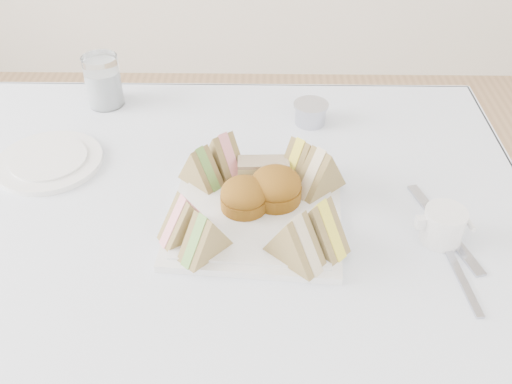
{
  "coord_description": "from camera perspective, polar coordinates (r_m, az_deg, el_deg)",
  "views": [
    {
      "loc": [
        0.07,
        -0.59,
        1.34
      ],
      "look_at": [
        0.06,
        0.08,
        0.8
      ],
      "focal_mm": 40.0,
      "sensor_mm": 36.0,
      "label": 1
    }
  ],
  "objects": [
    {
      "name": "sandwich_br_b",
      "position": [
        0.94,
        4.4,
        3.42
      ],
      "size": [
        0.08,
        0.09,
        0.07
      ],
      "primitive_type": null,
      "rotation": [
        0.0,
        0.0,
        -2.26
      ],
      "color": "olive",
      "rests_on": "serving_plate"
    },
    {
      "name": "creamer_jug",
      "position": [
        0.89,
        18.22,
        -3.2
      ],
      "size": [
        0.07,
        0.07,
        0.05
      ],
      "primitive_type": "cylinder",
      "rotation": [
        0.0,
        0.0,
        0.15
      ],
      "color": "silver",
      "rests_on": "tablecloth"
    },
    {
      "name": "sandwich_fr_b",
      "position": [
        0.79,
        3.94,
        -4.58
      ],
      "size": [
        0.09,
        0.09,
        0.08
      ],
      "primitive_type": null,
      "rotation": [
        0.0,
        0.0,
        -0.74
      ],
      "color": "olive",
      "rests_on": "serving_plate"
    },
    {
      "name": "side_plate",
      "position": [
        1.07,
        -19.97,
        2.88
      ],
      "size": [
        0.2,
        0.2,
        0.01
      ],
      "primitive_type": "cylinder",
      "rotation": [
        0.0,
        0.0,
        0.06
      ],
      "color": "silver",
      "rests_on": "tablecloth"
    },
    {
      "name": "scone_right",
      "position": [
        0.89,
        1.97,
        0.51
      ],
      "size": [
        0.1,
        0.1,
        0.05
      ],
      "primitive_type": "cylinder",
      "rotation": [
        0.0,
        0.0,
        0.28
      ],
      "color": "brown",
      "rests_on": "serving_plate"
    },
    {
      "name": "serving_plate",
      "position": [
        0.9,
        0.0,
        -2.18
      ],
      "size": [
        0.28,
        0.28,
        0.01
      ],
      "primitive_type": "cube",
      "rotation": [
        0.0,
        0.0,
        -0.08
      ],
      "color": "silver",
      "rests_on": "tablecloth"
    },
    {
      "name": "water_glass",
      "position": [
        1.2,
        -15.04,
        10.67
      ],
      "size": [
        0.08,
        0.08,
        0.1
      ],
      "primitive_type": "cylinder",
      "rotation": [
        0.0,
        0.0,
        -0.09
      ],
      "color": "white",
      "rests_on": "tablecloth"
    },
    {
      "name": "sandwich_fl_a",
      "position": [
        0.83,
        -7.06,
        -2.42
      ],
      "size": [
        0.09,
        0.08,
        0.07
      ],
      "primitive_type": null,
      "rotation": [
        0.0,
        0.0,
        0.59
      ],
      "color": "olive",
      "rests_on": "serving_plate"
    },
    {
      "name": "sandwich_fr_a",
      "position": [
        0.82,
        6.38,
        -3.09
      ],
      "size": [
        0.09,
        0.09,
        0.08
      ],
      "primitive_type": null,
      "rotation": [
        0.0,
        0.0,
        -0.77
      ],
      "color": "olive",
      "rests_on": "serving_plate"
    },
    {
      "name": "tea_strainer",
      "position": [
        1.12,
        5.47,
        7.75
      ],
      "size": [
        0.09,
        0.09,
        0.04
      ],
      "primitive_type": "cylinder",
      "rotation": [
        0.0,
        0.0,
        0.43
      ],
      "color": "#A8A9B6",
      "rests_on": "tablecloth"
    },
    {
      "name": "sandwich_bl_b",
      "position": [
        0.95,
        -3.28,
        3.91
      ],
      "size": [
        0.08,
        0.09,
        0.08
      ],
      "primitive_type": null,
      "rotation": [
        0.0,
        0.0,
        2.24
      ],
      "color": "olive",
      "rests_on": "serving_plate"
    },
    {
      "name": "sandwich_bl_a",
      "position": [
        0.93,
        -5.59,
        2.66
      ],
      "size": [
        0.08,
        0.08,
        0.07
      ],
      "primitive_type": null,
      "rotation": [
        0.0,
        0.0,
        2.41
      ],
      "color": "olive",
      "rests_on": "serving_plate"
    },
    {
      "name": "sandwich_br_a",
      "position": [
        0.91,
        6.43,
        2.23
      ],
      "size": [
        0.09,
        0.09,
        0.08
      ],
      "primitive_type": null,
      "rotation": [
        0.0,
        0.0,
        -2.4
      ],
      "color": "olive",
      "rests_on": "serving_plate"
    },
    {
      "name": "scone_left",
      "position": [
        0.88,
        -1.19,
        -0.38
      ],
      "size": [
        0.08,
        0.08,
        0.05
      ],
      "primitive_type": "cylinder",
      "rotation": [
        0.0,
        0.0,
        0.08
      ],
      "color": "brown",
      "rests_on": "serving_plate"
    },
    {
      "name": "sandwich_fl_b",
      "position": [
        0.8,
        -5.17,
        -4.22
      ],
      "size": [
        0.08,
        0.08,
        0.07
      ],
      "primitive_type": null,
      "rotation": [
        0.0,
        0.0,
        0.82
      ],
      "color": "olive",
      "rests_on": "serving_plate"
    },
    {
      "name": "knife",
      "position": [
        0.92,
        18.24,
        -3.35
      ],
      "size": [
        0.07,
        0.21,
        0.0
      ],
      "primitive_type": "cube",
      "rotation": [
        0.0,
        0.0,
        0.28
      ],
      "color": "#A8A9B6",
      "rests_on": "tablecloth"
    },
    {
      "name": "pastry_slice",
      "position": [
        0.94,
        0.74,
        2.19
      ],
      "size": [
        0.09,
        0.04,
        0.04
      ],
      "primitive_type": "cube",
      "rotation": [
        0.0,
        0.0,
        0.04
      ],
      "color": "tan",
      "rests_on": "serving_plate"
    },
    {
      "name": "tablecloth",
      "position": [
        0.85,
        -4.13,
        -6.15
      ],
      "size": [
        1.02,
        1.02,
        0.01
      ],
      "primitive_type": "cube",
      "color": "white",
      "rests_on": "table"
    },
    {
      "name": "fork",
      "position": [
        0.87,
        19.22,
        -6.77
      ],
      "size": [
        0.03,
        0.2,
        0.0
      ],
      "primitive_type": "cube",
      "rotation": [
        0.0,
        0.0,
        0.1
      ],
      "color": "#A8A9B6",
      "rests_on": "tablecloth"
    }
  ]
}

